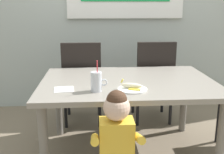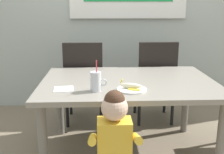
# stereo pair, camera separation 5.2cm
# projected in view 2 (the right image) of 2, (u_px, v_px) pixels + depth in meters

# --- Properties ---
(ground_plane) EXTENTS (24.00, 24.00, 0.00)m
(ground_plane) POSITION_uv_depth(u_px,v_px,m) (127.00, 153.00, 2.56)
(ground_plane) COLOR #7A6B56
(dining_table) EXTENTS (1.50, 1.05, 0.71)m
(dining_table) POSITION_uv_depth(u_px,v_px,m) (128.00, 89.00, 2.40)
(dining_table) COLOR gray
(dining_table) RESTS_ON ground
(dining_chair_left) EXTENTS (0.44, 0.44, 0.96)m
(dining_chair_left) POSITION_uv_depth(u_px,v_px,m) (84.00, 78.00, 3.08)
(dining_chair_left) COLOR black
(dining_chair_left) RESTS_ON ground
(dining_chair_right) EXTENTS (0.44, 0.44, 0.96)m
(dining_chair_right) POSITION_uv_depth(u_px,v_px,m) (155.00, 77.00, 3.12)
(dining_chair_right) COLOR black
(dining_chair_right) RESTS_ON ground
(toddler_standing) EXTENTS (0.33, 0.24, 0.84)m
(toddler_standing) POSITION_uv_depth(u_px,v_px,m) (114.00, 137.00, 1.76)
(toddler_standing) COLOR #3F4760
(toddler_standing) RESTS_ON ground
(milk_cup) EXTENTS (0.13, 0.09, 0.25)m
(milk_cup) POSITION_uv_depth(u_px,v_px,m) (96.00, 83.00, 2.07)
(milk_cup) COLOR silver
(milk_cup) RESTS_ON dining_table
(snack_plate) EXTENTS (0.23, 0.23, 0.01)m
(snack_plate) POSITION_uv_depth(u_px,v_px,m) (131.00, 89.00, 2.11)
(snack_plate) COLOR white
(snack_plate) RESTS_ON dining_table
(peeled_banana) EXTENTS (0.18, 0.13, 0.07)m
(peeled_banana) POSITION_uv_depth(u_px,v_px,m) (131.00, 86.00, 2.11)
(peeled_banana) COLOR #F4EAC6
(peeled_banana) RESTS_ON snack_plate
(paper_napkin) EXTENTS (0.16, 0.16, 0.00)m
(paper_napkin) POSITION_uv_depth(u_px,v_px,m) (64.00, 89.00, 2.13)
(paper_napkin) COLOR white
(paper_napkin) RESTS_ON dining_table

